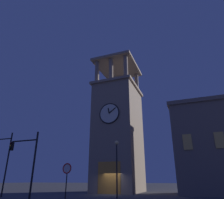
{
  "coord_description": "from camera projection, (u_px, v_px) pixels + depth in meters",
  "views": [
    {
      "loc": [
        -10.3,
        25.71,
        1.69
      ],
      "look_at": [
        1.66,
        -5.1,
        14.61
      ],
      "focal_mm": 33.06,
      "sensor_mm": 36.0,
      "label": 1
    }
  ],
  "objects": [
    {
      "name": "street_lamp",
      "position": [
        117.0,
        157.0,
        21.51
      ],
      "size": [
        0.44,
        0.44,
        5.63
      ],
      "color": "black",
      "rests_on": "ground_plane"
    },
    {
      "name": "traffic_signal_mid",
      "position": [
        1.0,
        154.0,
        23.78
      ],
      "size": [
        4.1,
        0.41,
        6.88
      ],
      "color": "black",
      "rests_on": "ground_plane"
    },
    {
      "name": "no_horn_sign",
      "position": [
        67.0,
        172.0,
        15.81
      ],
      "size": [
        0.78,
        0.14,
        2.91
      ],
      "color": "black",
      "rests_on": "ground_plane"
    },
    {
      "name": "traffic_signal_far",
      "position": [
        26.0,
        156.0,
        17.97
      ],
      "size": [
        2.99,
        0.41,
        5.7
      ],
      "color": "black",
      "rests_on": "ground_plane"
    },
    {
      "name": "clocktower",
      "position": [
        119.0,
        133.0,
        32.94
      ],
      "size": [
        6.82,
        8.56,
        22.97
      ],
      "color": "gray",
      "rests_on": "ground_plane"
    },
    {
      "name": "ground_plane",
      "position": [
        110.0,
        195.0,
        25.18
      ],
      "size": [
        200.0,
        200.0,
        0.0
      ],
      "primitive_type": "plane",
      "color": "#424247"
    }
  ]
}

